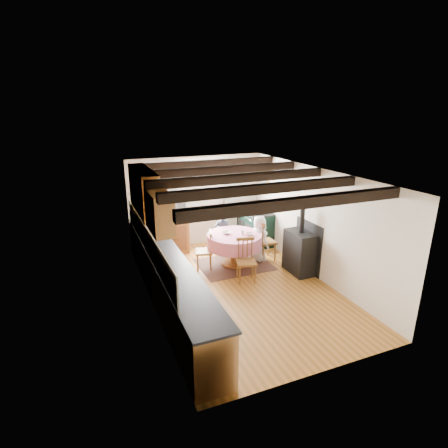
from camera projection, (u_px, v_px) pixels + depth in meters
name	position (u px, v px, depth m)	size (l,w,h in m)	color
floor	(238.00, 287.00, 7.45)	(3.60, 5.50, 0.00)	#AA6729
ceiling	(240.00, 173.00, 6.70)	(3.60, 5.50, 0.00)	white
wall_back	(197.00, 201.00, 9.50)	(3.60, 0.00, 2.40)	silver
wall_front	(326.00, 298.00, 4.66)	(3.60, 0.00, 2.40)	silver
wall_left	(149.00, 246.00, 6.43)	(0.00, 5.50, 2.40)	silver
wall_right	(314.00, 223.00, 7.72)	(0.00, 5.50, 2.40)	silver
beam_a	(299.00, 203.00, 4.97)	(3.60, 0.16, 0.16)	black
beam_b	(265.00, 189.00, 5.85)	(3.60, 0.16, 0.16)	black
beam_c	(240.00, 178.00, 6.73)	(3.60, 0.16, 0.16)	black
beam_d	(220.00, 170.00, 7.61)	(3.60, 0.16, 0.16)	black
beam_e	(205.00, 164.00, 8.49)	(3.60, 0.16, 0.16)	black
splash_left	(147.00, 240.00, 6.70)	(0.02, 4.50, 0.55)	beige
splash_back	(160.00, 205.00, 9.12)	(1.40, 0.02, 0.55)	beige
base_cabinet_left	(167.00, 281.00, 6.78)	(0.60, 5.30, 0.88)	#A26732
base_cabinet_back	(162.00, 237.00, 9.09)	(1.30, 0.60, 0.88)	#A26732
worktop_left	(167.00, 258.00, 6.64)	(0.64, 5.30, 0.04)	black
worktop_back	(161.00, 220.00, 8.93)	(1.30, 0.64, 0.04)	black
wall_cabinet_glass	(144.00, 191.00, 7.32)	(0.34, 1.80, 0.90)	#A26732
wall_cabinet_solid	(159.00, 212.00, 6.01)	(0.34, 0.90, 0.70)	#A26732
window_frame	(200.00, 186.00, 9.40)	(1.34, 0.03, 1.54)	white
window_pane	(200.00, 186.00, 9.40)	(1.20, 0.01, 1.40)	white
curtain_left	(170.00, 209.00, 9.17)	(0.35, 0.10, 2.10)	#A7B099
curtain_right	(231.00, 202.00, 9.78)	(0.35, 0.10, 2.10)	#A7B099
curtain_rod	(201.00, 164.00, 9.14)	(0.03, 0.03, 2.00)	black
wall_picture	(264.00, 181.00, 9.58)	(0.04, 0.50, 0.60)	gold
wall_plate	(233.00, 180.00, 9.69)	(0.30, 0.30, 0.02)	silver
rug	(234.00, 264.00, 8.51)	(1.67, 1.30, 0.01)	#4A2D20
dining_table	(234.00, 250.00, 8.39)	(1.29, 1.29, 0.78)	pink
chair_near	(246.00, 261.00, 7.57)	(0.41, 0.43, 0.95)	#905F28
chair_left	(204.00, 250.00, 8.19)	(0.39, 0.41, 0.91)	#905F28
chair_right	(266.00, 240.00, 8.66)	(0.43, 0.45, 1.01)	#905F28
aga_range	(255.00, 227.00, 9.72)	(0.66, 1.03, 0.95)	black
cast_iron_stove	(301.00, 241.00, 7.91)	(0.45, 0.75, 1.50)	black
child_far	(222.00, 233.00, 9.07)	(0.40, 0.26, 1.09)	#2D3545
child_right	(259.00, 239.00, 8.59)	(0.56, 0.36, 1.14)	silver
bowl_a	(226.00, 233.00, 8.30)	(0.20, 0.20, 0.05)	silver
bowl_b	(250.00, 234.00, 8.19)	(0.17, 0.17, 0.05)	silver
cup	(242.00, 233.00, 8.24)	(0.10, 0.10, 0.09)	silver
canister_tall	(155.00, 214.00, 8.84)	(0.15, 0.15, 0.26)	#262628
canister_wide	(164.00, 214.00, 9.04)	(0.18, 0.18, 0.20)	#262628
canister_slim	(168.00, 213.00, 8.89)	(0.10, 0.10, 0.29)	#262628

